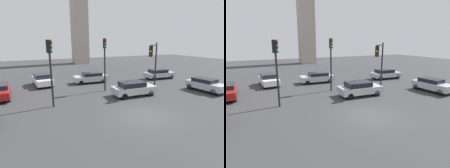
{
  "view_description": "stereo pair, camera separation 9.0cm",
  "coord_description": "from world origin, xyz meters",
  "views": [
    {
      "loc": [
        -7.43,
        -9.99,
        5.32
      ],
      "look_at": [
        -0.64,
        4.14,
        1.56
      ],
      "focal_mm": 28.84,
      "sensor_mm": 36.0,
      "label": 1
    },
    {
      "loc": [
        -7.34,
        -10.02,
        5.32
      ],
      "look_at": [
        -0.64,
        4.14,
        1.56
      ],
      "focal_mm": 28.84,
      "sensor_mm": 36.0,
      "label": 2
    }
  ],
  "objects": [
    {
      "name": "ground_plane",
      "position": [
        0.0,
        0.0,
        0.0
      ],
      "size": [
        93.37,
        93.37,
        0.0
      ],
      "primitive_type": "plane",
      "color": "#38383A"
    },
    {
      "name": "traffic_light_0",
      "position": [
        0.14,
        7.53,
        3.87
      ],
      "size": [
        0.39,
        0.49,
        5.58
      ],
      "rotation": [
        0.0,
        0.0,
        -1.82
      ],
      "color": "black",
      "rests_on": "ground_plane"
    },
    {
      "name": "traffic_light_1",
      "position": [
        4.33,
        4.76,
        3.65
      ],
      "size": [
        2.3,
        1.94,
        5.15
      ],
      "rotation": [
        0.0,
        0.0,
        -2.45
      ],
      "color": "black",
      "rests_on": "ground_plane"
    },
    {
      "name": "traffic_light_2",
      "position": [
        -5.68,
        4.83,
        3.76
      ],
      "size": [
        0.47,
        0.46,
        5.42
      ],
      "rotation": [
        0.0,
        0.0,
        -0.73
      ],
      "color": "black",
      "rests_on": "ground_plane"
    },
    {
      "name": "car_0",
      "position": [
        9.83,
        2.64,
        0.75
      ],
      "size": [
        2.09,
        4.12,
        1.4
      ],
      "rotation": [
        0.0,
        0.0,
        -1.47
      ],
      "color": "#ADB2B7",
      "rests_on": "ground_plane"
    },
    {
      "name": "car_3",
      "position": [
        0.04,
        11.92,
        0.71
      ],
      "size": [
        4.32,
        2.08,
        1.32
      ],
      "rotation": [
        0.0,
        0.0,
        3.09
      ],
      "color": "#ADB2B7",
      "rests_on": "ground_plane"
    },
    {
      "name": "car_4",
      "position": [
        -5.82,
        12.97,
        0.76
      ],
      "size": [
        2.27,
        4.2,
        1.45
      ],
      "rotation": [
        0.0,
        0.0,
        -1.46
      ],
      "color": "silver",
      "rests_on": "ground_plane"
    },
    {
      "name": "car_5",
      "position": [
        9.77,
        10.15,
        0.74
      ],
      "size": [
        4.38,
        2.18,
        1.37
      ],
      "rotation": [
        0.0,
        0.0,
        -0.08
      ],
      "color": "#ADB2B7",
      "rests_on": "ground_plane"
    },
    {
      "name": "car_6",
      "position": [
        1.96,
        4.66,
        0.75
      ],
      "size": [
        4.34,
        2.15,
        1.43
      ],
      "rotation": [
        0.0,
        0.0,
        -0.06
      ],
      "color": "#ADB2B7",
      "rests_on": "ground_plane"
    },
    {
      "name": "skyline_tower",
      "position": [
        4.86,
        33.31,
        13.19
      ],
      "size": [
        3.44,
        3.44,
        26.38
      ],
      "primitive_type": "cube",
      "color": "#A89E8E",
      "rests_on": "ground_plane"
    }
  ]
}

